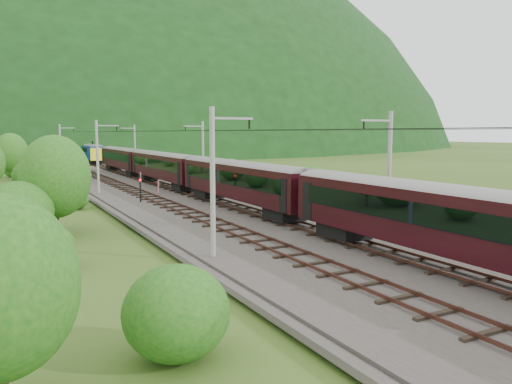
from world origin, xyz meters
name	(u,v)px	position (x,y,z in m)	size (l,w,h in m)	color
ground	(309,249)	(0.00, 0.00, 0.00)	(600.00, 600.00, 0.00)	#324916
railbed	(236,221)	(0.00, 10.00, 0.15)	(14.00, 220.00, 0.30)	#38332D
track_left	(207,220)	(-2.40, 10.00, 0.37)	(2.40, 220.00, 0.27)	brown
track_right	(263,215)	(2.40, 10.00, 0.37)	(2.40, 220.00, 0.27)	brown
catenary_left	(98,155)	(-6.12, 32.00, 4.50)	(2.54, 192.28, 8.00)	gray
catenary_right	(202,153)	(6.12, 32.00, 4.50)	(2.54, 192.28, 8.00)	gray
overhead_wires	(236,130)	(0.00, 10.00, 7.10)	(4.83, 198.00, 0.03)	black
mountain_main	(26,146)	(0.00, 260.00, 0.00)	(504.00, 360.00, 244.00)	black
train	(243,175)	(2.40, 13.59, 3.34)	(2.80, 155.76, 4.85)	black
hazard_post_near	(159,187)	(-0.41, 28.75, 1.05)	(0.16, 0.16, 1.49)	red
hazard_post_far	(141,178)	(0.46, 39.26, 1.08)	(0.17, 0.17, 1.56)	red
signal	(140,189)	(-4.04, 22.70, 1.61)	(0.25, 0.25, 2.24)	black
vegetation_left	(24,183)	(-14.19, 21.53, 2.75)	(12.53, 148.33, 6.90)	#195115
vegetation_right	(330,190)	(12.10, 14.24, 1.43)	(6.99, 105.15, 3.12)	#195115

